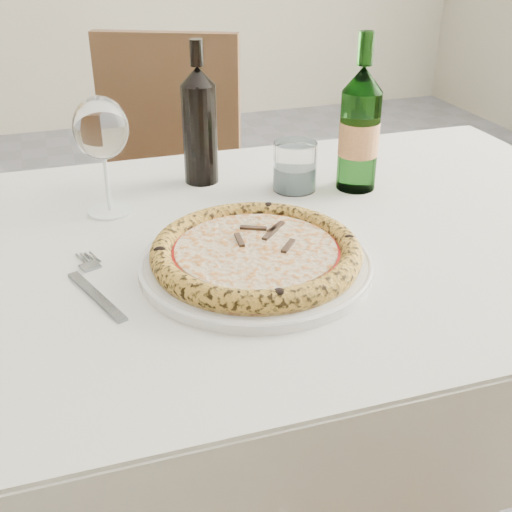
% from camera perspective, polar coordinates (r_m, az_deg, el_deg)
% --- Properties ---
extents(floor, '(5.00, 6.00, 0.02)m').
position_cam_1_polar(floor, '(1.67, -4.15, -18.62)').
color(floor, slate).
rests_on(floor, ground).
extents(dining_table, '(1.41, 0.85, 0.76)m').
position_cam_1_polar(dining_table, '(1.05, -1.73, -2.91)').
color(dining_table, brown).
rests_on(dining_table, floor).
extents(chair_far, '(0.53, 0.53, 0.93)m').
position_cam_1_polar(chair_far, '(1.81, -8.09, 6.12)').
color(chair_far, brown).
rests_on(chair_far, floor).
extents(plate, '(0.33, 0.33, 0.02)m').
position_cam_1_polar(plate, '(0.91, 0.00, -0.62)').
color(plate, white).
rests_on(plate, dining_table).
extents(pizza, '(0.30, 0.30, 0.03)m').
position_cam_1_polar(pizza, '(0.91, -0.00, 0.35)').
color(pizza, tan).
rests_on(pizza, plate).
extents(fork, '(0.06, 0.21, 0.00)m').
position_cam_1_polar(fork, '(0.90, -14.18, -2.64)').
color(fork, slate).
rests_on(fork, dining_table).
extents(wine_glass, '(0.09, 0.09, 0.20)m').
position_cam_1_polar(wine_glass, '(1.07, -13.61, 10.77)').
color(wine_glass, white).
rests_on(wine_glass, dining_table).
extents(tumbler, '(0.08, 0.08, 0.09)m').
position_cam_1_polar(tumbler, '(1.18, 3.47, 7.69)').
color(tumbler, white).
rests_on(tumbler, dining_table).
extents(beer_bottle, '(0.07, 0.07, 0.28)m').
position_cam_1_polar(beer_bottle, '(1.17, 9.18, 11.08)').
color(beer_bottle, '#4D8449').
rests_on(beer_bottle, dining_table).
extents(wine_bottle, '(0.06, 0.06, 0.26)m').
position_cam_1_polar(wine_bottle, '(1.19, -5.05, 11.61)').
color(wine_bottle, black).
rests_on(wine_bottle, dining_table).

